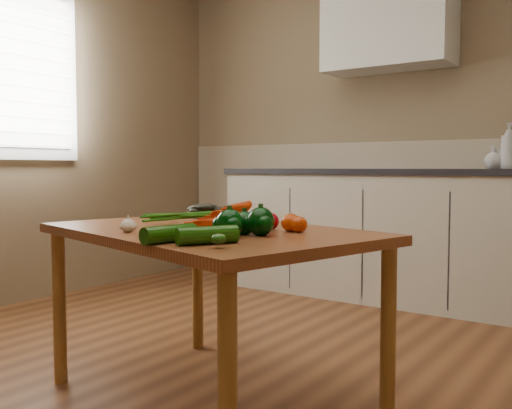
{
  "coord_description": "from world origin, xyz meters",
  "views": [
    {
      "loc": [
        1.47,
        -1.55,
        0.91
      ],
      "look_at": [
        0.14,
        0.35,
        0.76
      ],
      "focal_mm": 40.0,
      "sensor_mm": 36.0,
      "label": 1
    }
  ],
  "objects_px": {
    "pepper_b": "(261,222)",
    "tomato_b": "(291,223)",
    "soap_bottle_a": "(509,146)",
    "pepper_c": "(230,224)",
    "zucchini_a": "(207,235)",
    "garlic_bulb": "(128,226)",
    "zucchini_b": "(169,234)",
    "table": "(208,248)",
    "soap_bottle_c": "(493,157)",
    "leafy_greens": "(208,208)",
    "carrot_bunch": "(209,218)",
    "tomato_a": "(269,221)",
    "tomato_c": "(299,224)",
    "pepper_a": "(245,223)",
    "soap_bottle_b": "(505,155)"
  },
  "relations": [
    {
      "from": "tomato_b",
      "to": "garlic_bulb",
      "type": "bearing_deg",
      "value": -143.08
    },
    {
      "from": "table",
      "to": "pepper_c",
      "type": "height_order",
      "value": "pepper_c"
    },
    {
      "from": "pepper_a",
      "to": "pepper_b",
      "type": "bearing_deg",
      "value": 7.27
    },
    {
      "from": "carrot_bunch",
      "to": "zucchini_b",
      "type": "height_order",
      "value": "carrot_bunch"
    },
    {
      "from": "pepper_b",
      "to": "tomato_b",
      "type": "height_order",
      "value": "pepper_b"
    },
    {
      "from": "pepper_a",
      "to": "pepper_b",
      "type": "height_order",
      "value": "pepper_b"
    },
    {
      "from": "soap_bottle_c",
      "to": "tomato_c",
      "type": "relative_size",
      "value": 2.3
    },
    {
      "from": "garlic_bulb",
      "to": "zucchini_b",
      "type": "distance_m",
      "value": 0.34
    },
    {
      "from": "soap_bottle_b",
      "to": "tomato_c",
      "type": "bearing_deg",
      "value": 113.03
    },
    {
      "from": "carrot_bunch",
      "to": "garlic_bulb",
      "type": "height_order",
      "value": "carrot_bunch"
    },
    {
      "from": "soap_bottle_a",
      "to": "tomato_a",
      "type": "bearing_deg",
      "value": -147.86
    },
    {
      "from": "soap_bottle_b",
      "to": "tomato_b",
      "type": "relative_size",
      "value": 2.46
    },
    {
      "from": "soap_bottle_a",
      "to": "garlic_bulb",
      "type": "distance_m",
      "value": 2.62
    },
    {
      "from": "pepper_a",
      "to": "zucchini_b",
      "type": "xyz_separation_m",
      "value": [
        -0.07,
        -0.3,
        -0.01
      ]
    },
    {
      "from": "table",
      "to": "pepper_c",
      "type": "bearing_deg",
      "value": -21.44
    },
    {
      "from": "carrot_bunch",
      "to": "pepper_b",
      "type": "height_order",
      "value": "pepper_b"
    },
    {
      "from": "table",
      "to": "tomato_c",
      "type": "bearing_deg",
      "value": 27.96
    },
    {
      "from": "tomato_a",
      "to": "pepper_c",
      "type": "bearing_deg",
      "value": -87.21
    },
    {
      "from": "soap_bottle_b",
      "to": "tomato_a",
      "type": "xyz_separation_m",
      "value": [
        -0.37,
        -2.16,
        -0.28
      ]
    },
    {
      "from": "tomato_b",
      "to": "carrot_bunch",
      "type": "bearing_deg",
      "value": -177.38
    },
    {
      "from": "soap_bottle_a",
      "to": "tomato_a",
      "type": "height_order",
      "value": "soap_bottle_a"
    },
    {
      "from": "carrot_bunch",
      "to": "zucchini_a",
      "type": "xyz_separation_m",
      "value": [
        0.34,
        -0.41,
        -0.0
      ]
    },
    {
      "from": "soap_bottle_c",
      "to": "tomato_c",
      "type": "bearing_deg",
      "value": -9.2
    },
    {
      "from": "table",
      "to": "pepper_c",
      "type": "distance_m",
      "value": 0.32
    },
    {
      "from": "soap_bottle_c",
      "to": "zucchini_b",
      "type": "distance_m",
      "value": 2.63
    },
    {
      "from": "pepper_b",
      "to": "soap_bottle_c",
      "type": "bearing_deg",
      "value": 83.9
    },
    {
      "from": "soap_bottle_a",
      "to": "tomato_b",
      "type": "height_order",
      "value": "soap_bottle_a"
    },
    {
      "from": "pepper_c",
      "to": "tomato_c",
      "type": "relative_size",
      "value": 1.48
    },
    {
      "from": "soap_bottle_b",
      "to": "tomato_c",
      "type": "height_order",
      "value": "soap_bottle_b"
    },
    {
      "from": "table",
      "to": "soap_bottle_c",
      "type": "relative_size",
      "value": 9.85
    },
    {
      "from": "tomato_a",
      "to": "zucchini_b",
      "type": "bearing_deg",
      "value": -97.85
    },
    {
      "from": "zucchini_a",
      "to": "zucchini_b",
      "type": "distance_m",
      "value": 0.13
    },
    {
      "from": "table",
      "to": "garlic_bulb",
      "type": "relative_size",
      "value": 25.39
    },
    {
      "from": "soap_bottle_a",
      "to": "zucchini_a",
      "type": "xyz_separation_m",
      "value": [
        -0.34,
        -2.56,
        -0.34
      ]
    },
    {
      "from": "pepper_c",
      "to": "zucchini_a",
      "type": "xyz_separation_m",
      "value": [
        0.04,
        -0.17,
        -0.02
      ]
    },
    {
      "from": "table",
      "to": "garlic_bulb",
      "type": "distance_m",
      "value": 0.32
    },
    {
      "from": "tomato_b",
      "to": "tomato_c",
      "type": "xyz_separation_m",
      "value": [
        0.03,
        -0.0,
        -0.0
      ]
    },
    {
      "from": "soap_bottle_c",
      "to": "zucchini_a",
      "type": "height_order",
      "value": "soap_bottle_c"
    },
    {
      "from": "soap_bottle_c",
      "to": "leafy_greens",
      "type": "relative_size",
      "value": 0.8
    },
    {
      "from": "soap_bottle_c",
      "to": "tomato_c",
      "type": "xyz_separation_m",
      "value": [
        -0.18,
        -2.12,
        -0.27
      ]
    },
    {
      "from": "soap_bottle_c",
      "to": "garlic_bulb",
      "type": "distance_m",
      "value": 2.58
    },
    {
      "from": "leafy_greens",
      "to": "pepper_a",
      "type": "xyz_separation_m",
      "value": [
        0.51,
        -0.42,
        -0.01
      ]
    },
    {
      "from": "pepper_b",
      "to": "tomato_a",
      "type": "relative_size",
      "value": 1.32
    },
    {
      "from": "soap_bottle_a",
      "to": "zucchini_b",
      "type": "bearing_deg",
      "value": -147.39
    },
    {
      "from": "soap_bottle_a",
      "to": "tomato_c",
      "type": "xyz_separation_m",
      "value": [
        -0.27,
        -2.13,
        -0.34
      ]
    },
    {
      "from": "soap_bottle_c",
      "to": "pepper_a",
      "type": "height_order",
      "value": "soap_bottle_c"
    },
    {
      "from": "pepper_a",
      "to": "pepper_c",
      "type": "xyz_separation_m",
      "value": [
        0.01,
        -0.1,
        0.01
      ]
    },
    {
      "from": "soap_bottle_a",
      "to": "carrot_bunch",
      "type": "bearing_deg",
      "value": -154.86
    },
    {
      "from": "pepper_b",
      "to": "pepper_c",
      "type": "xyz_separation_m",
      "value": [
        -0.05,
        -0.11,
        -0.0
      ]
    },
    {
      "from": "garlic_bulb",
      "to": "table",
      "type": "bearing_deg",
      "value": 60.21
    }
  ]
}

